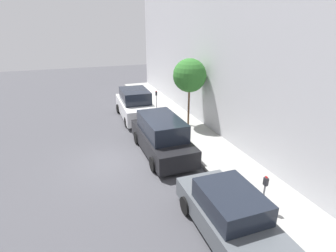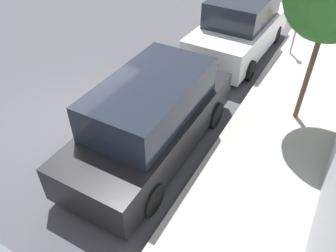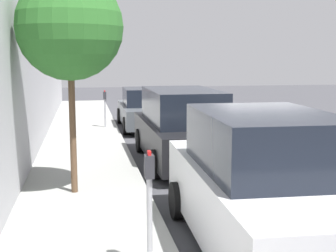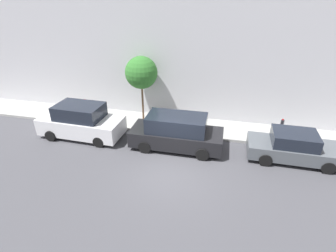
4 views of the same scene
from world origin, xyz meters
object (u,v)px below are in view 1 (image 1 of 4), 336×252
object	(u,v)px
parked_sedan_nearest	(231,216)
fire_hydrant	(147,99)
parked_minivan_second	(162,136)
parking_meter_near	(264,190)
parking_meter_far	(156,99)
parked_suv_third	(135,105)
street_tree	(190,76)

from	to	relation	value
parked_sedan_nearest	fire_hydrant	xyz separation A→B (m)	(1.44, 14.26, -0.23)
parked_minivan_second	fire_hydrant	distance (m)	8.48
parking_meter_near	parking_meter_far	xyz separation A→B (m)	(0.00, 11.75, 0.07)
parked_sedan_nearest	parked_suv_third	world-z (taller)	parked_suv_third
parked_minivan_second	parking_meter_near	world-z (taller)	parked_minivan_second
parked_minivan_second	parking_meter_far	distance (m)	6.47
parked_suv_third	fire_hydrant	distance (m)	3.16
parked_minivan_second	parking_meter_near	size ratio (longest dim) A/B	3.62
parked_minivan_second	street_tree	world-z (taller)	street_tree
parked_sedan_nearest	parked_minivan_second	bearing A→B (deg)	91.71
parking_meter_near	fire_hydrant	world-z (taller)	parking_meter_near
parked_minivan_second	parking_meter_near	xyz separation A→B (m)	(1.72, -5.51, 0.06)
parked_sedan_nearest	street_tree	size ratio (longest dim) A/B	1.10
parked_minivan_second	parking_meter_near	distance (m)	5.77
parked_minivan_second	parked_suv_third	world-z (taller)	parked_suv_third
parking_meter_near	parked_suv_third	bearing A→B (deg)	98.72
parking_meter_near	fire_hydrant	size ratio (longest dim) A/B	1.97
parked_minivan_second	parking_meter_far	bearing A→B (deg)	74.58
parked_sedan_nearest	fire_hydrant	world-z (taller)	parked_sedan_nearest
parking_meter_far	fire_hydrant	bearing A→B (deg)	92.75
parked_minivan_second	parked_suv_third	distance (m)	5.63
parked_suv_third	fire_hydrant	xyz separation A→B (m)	(1.61, 2.69, -0.44)
parked_sedan_nearest	fire_hydrant	distance (m)	14.33
parking_meter_far	parked_suv_third	bearing A→B (deg)	-160.34
parked_suv_third	parking_meter_far	world-z (taller)	parked_suv_third
parked_suv_third	parked_minivan_second	bearing A→B (deg)	-90.11
parked_suv_third	street_tree	xyz separation A→B (m)	(2.68, -2.88, 2.33)
parked_sedan_nearest	parking_meter_far	xyz separation A→B (m)	(1.54, 12.18, 0.33)
parking_meter_near	fire_hydrant	distance (m)	13.83
parked_suv_third	parking_meter_near	xyz separation A→B (m)	(1.71, -11.14, 0.05)
parked_suv_third	parked_sedan_nearest	bearing A→B (deg)	-89.18
parked_sedan_nearest	parking_meter_far	world-z (taller)	parking_meter_far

